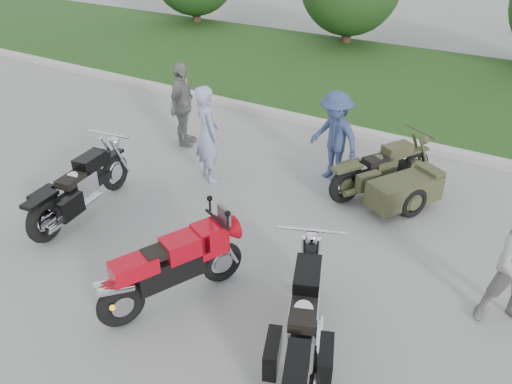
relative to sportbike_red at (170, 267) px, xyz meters
The scene contains 10 objects.
ground 0.96m from the sportbike_red, 122.91° to the left, with size 80.00×80.00×0.00m, color gray.
curb 6.66m from the sportbike_red, 93.50° to the left, with size 60.00×0.30×0.15m, color #AEABA3.
grass_strip 10.80m from the sportbike_red, 92.15° to the left, with size 60.00×8.00×0.14m, color #2B511B.
sportbike_red is the anchor object (origin of this frame).
cruiser_left 2.88m from the sportbike_red, 162.71° to the left, with size 0.64×2.51×0.97m.
cruiser_right 1.93m from the sportbike_red, ahead, with size 1.13×2.41×0.98m.
cruiser_sidecar 4.42m from the sportbike_red, 67.52° to the left, with size 1.79×2.18×0.90m.
person_stripe 3.53m from the sportbike_red, 118.06° to the left, with size 0.69×0.45×1.89m, color #8994BB.
person_denim 4.40m from the sportbike_red, 84.93° to the left, with size 1.15×0.66×1.77m, color navy.
person_back 5.14m from the sportbike_red, 126.75° to the left, with size 1.08×0.45×1.84m, color gray.
Camera 1 is at (4.06, -4.41, 4.77)m, focal length 35.00 mm.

